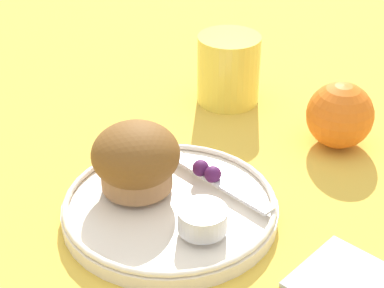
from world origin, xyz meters
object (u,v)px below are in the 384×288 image
muffin (136,159)px  orange_fruit (340,115)px  butter_knife (209,175)px  juice_glass (228,69)px

muffin → orange_fruit: 0.25m
butter_knife → juice_glass: bearing=128.4°
muffin → orange_fruit: bearing=69.6°
orange_fruit → juice_glass: 0.16m
butter_knife → muffin: bearing=-121.9°
orange_fruit → juice_glass: juice_glass is taller
muffin → juice_glass: size_ratio=0.98×
muffin → butter_knife: bearing=54.7°
muffin → orange_fruit: size_ratio=1.14×
butter_knife → juice_glass: (-0.12, 0.17, 0.02)m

